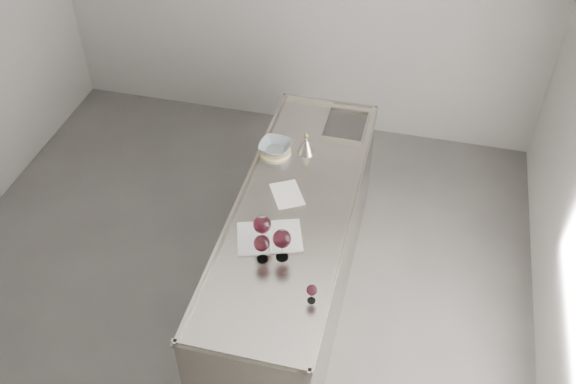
% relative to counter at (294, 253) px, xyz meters
% --- Properties ---
extents(room_shell, '(4.54, 5.04, 2.84)m').
position_rel_counter_xyz_m(room_shell, '(-0.50, -0.30, 0.93)').
color(room_shell, '#4F4C4A').
rests_on(room_shell, ground).
extents(counter, '(0.77, 2.42, 0.97)m').
position_rel_counter_xyz_m(counter, '(0.00, 0.00, 0.00)').
color(counter, '#9E978E').
rests_on(counter, ground).
extents(wine_glass_left, '(0.11, 0.11, 0.22)m').
position_rel_counter_xyz_m(wine_glass_left, '(-0.11, -0.37, 0.62)').
color(wine_glass_left, white).
rests_on(wine_glass_left, counter).
extents(wine_glass_middle, '(0.10, 0.10, 0.19)m').
position_rel_counter_xyz_m(wine_glass_middle, '(-0.08, -0.51, 0.60)').
color(wine_glass_middle, white).
rests_on(wine_glass_middle, counter).
extents(wine_glass_right, '(0.11, 0.11, 0.22)m').
position_rel_counter_xyz_m(wine_glass_right, '(0.03, -0.46, 0.62)').
color(wine_glass_right, white).
rests_on(wine_glass_right, counter).
extents(wine_glass_small, '(0.06, 0.06, 0.13)m').
position_rel_counter_xyz_m(wine_glass_small, '(0.27, -0.74, 0.56)').
color(wine_glass_small, white).
rests_on(wine_glass_small, counter).
extents(notebook, '(0.47, 0.39, 0.02)m').
position_rel_counter_xyz_m(notebook, '(-0.08, -0.32, 0.47)').
color(notebook, white).
rests_on(notebook, counter).
extents(loose_paper_top, '(0.29, 0.32, 0.00)m').
position_rel_counter_xyz_m(loose_paper_top, '(-0.07, 0.09, 0.47)').
color(loose_paper_top, white).
rests_on(loose_paper_top, counter).
extents(trivet, '(0.29, 0.29, 0.02)m').
position_rel_counter_xyz_m(trivet, '(-0.26, 0.50, 0.48)').
color(trivet, '#C9BC82').
rests_on(trivet, counter).
extents(ceramic_bowl, '(0.25, 0.25, 0.06)m').
position_rel_counter_xyz_m(ceramic_bowl, '(-0.26, 0.50, 0.52)').
color(ceramic_bowl, gray).
rests_on(ceramic_bowl, trivet).
extents(wine_funnel, '(0.13, 0.13, 0.18)m').
position_rel_counter_xyz_m(wine_funnel, '(-0.05, 0.55, 0.52)').
color(wine_funnel, '#A79E94').
rests_on(wine_funnel, counter).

